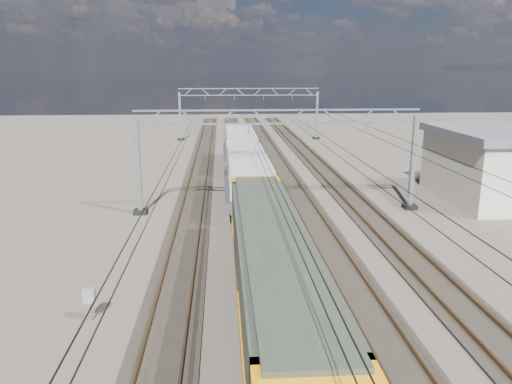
{
  "coord_description": "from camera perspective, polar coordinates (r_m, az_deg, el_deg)",
  "views": [
    {
      "loc": [
        -3.83,
        -29.5,
        9.79
      ],
      "look_at": [
        -1.79,
        0.06,
        2.4
      ],
      "focal_mm": 35.0,
      "sensor_mm": 36.0,
      "label": 1
    }
  ],
  "objects": [
    {
      "name": "hopper_wagon_mid",
      "position": [
        50.08,
        -1.81,
        5.32
      ],
      "size": [
        3.38,
        13.0,
        3.25
      ],
      "color": "black",
      "rests_on": "ground"
    },
    {
      "name": "track_loco",
      "position": [
        31.11,
        -0.38,
        -4.2
      ],
      "size": [
        2.6,
        140.0,
        0.3
      ],
      "color": "black",
      "rests_on": "ground"
    },
    {
      "name": "overhead_wires",
      "position": [
        37.91,
        1.9,
        7.88
      ],
      "size": [
        12.03,
        140.0,
        0.53
      ],
      "color": "black",
      "rests_on": "ground"
    },
    {
      "name": "track_outer_east",
      "position": [
        32.57,
        13.85,
        -3.77
      ],
      "size": [
        2.6,
        140.0,
        0.3
      ],
      "color": "black",
      "rests_on": "ground"
    },
    {
      "name": "hopper_wagon_lead",
      "position": [
        36.12,
        -0.95,
        1.92
      ],
      "size": [
        3.38,
        13.0,
        3.25
      ],
      "color": "black",
      "rests_on": "ground"
    },
    {
      "name": "catenary_gantry_far",
      "position": [
        69.85,
        -0.8,
        9.17
      ],
      "size": [
        19.9,
        0.9,
        7.11
      ],
      "color": "#959CA3",
      "rests_on": "ground"
    },
    {
      "name": "track_outer_west",
      "position": [
        31.13,
        -7.76,
        -4.32
      ],
      "size": [
        2.6,
        140.0,
        0.3
      ],
      "color": "black",
      "rests_on": "ground"
    },
    {
      "name": "ground",
      "position": [
        31.31,
        3.29,
        -4.24
      ],
      "size": [
        160.0,
        160.0,
        0.0
      ],
      "primitive_type": "plane",
      "color": "#2A241F",
      "rests_on": "ground"
    },
    {
      "name": "track_inner_east",
      "position": [
        31.6,
        6.9,
        -4.01
      ],
      "size": [
        2.6,
        140.0,
        0.3
      ],
      "color": "black",
      "rests_on": "ground"
    },
    {
      "name": "catenary_gantry_mid",
      "position": [
        34.22,
        2.55,
        4.09
      ],
      "size": [
        19.9,
        0.9,
        7.11
      ],
      "color": "#959CA3",
      "rests_on": "ground"
    },
    {
      "name": "trackside_cabinet",
      "position": [
        21.07,
        -18.53,
        -11.28
      ],
      "size": [
        0.46,
        0.35,
        1.37
      ],
      "rotation": [
        0.0,
        0.0,
        -0.01
      ],
      "color": "#959CA3",
      "rests_on": "ground"
    },
    {
      "name": "locomotive",
      "position": [
        19.18,
        1.87,
        -8.9
      ],
      "size": [
        2.76,
        21.1,
        3.62
      ],
      "color": "black",
      "rests_on": "ground"
    }
  ]
}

